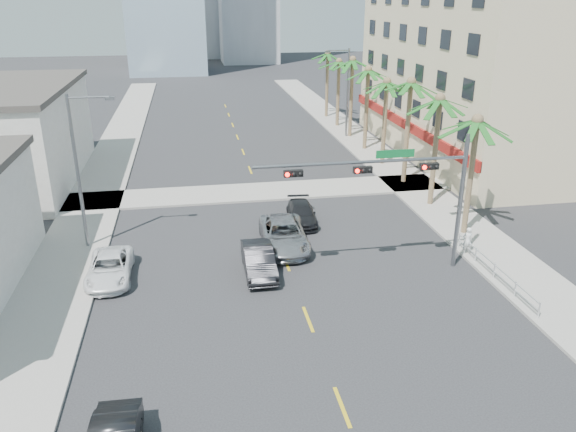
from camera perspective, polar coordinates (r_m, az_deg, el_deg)
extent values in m
plane|color=#262628|center=(23.09, 4.17, -15.61)|extent=(260.00, 260.00, 0.00)
cube|color=gray|center=(43.60, 13.24, 2.45)|extent=(4.00, 120.00, 0.15)
cube|color=gray|center=(40.89, -19.53, 0.47)|extent=(4.00, 120.00, 0.15)
cube|color=gray|center=(42.39, -2.97, 2.47)|extent=(80.00, 4.00, 0.15)
cube|color=beige|center=(55.15, 19.73, 13.67)|extent=(15.00, 28.00, 15.00)
cube|color=maroon|center=(52.63, 11.78, 9.14)|extent=(0.30, 28.00, 0.80)
cylinder|color=slate|center=(31.00, 17.07, 1.12)|extent=(0.24, 0.24, 7.20)
cylinder|color=slate|center=(28.16, 7.54, 5.45)|extent=(11.00, 0.16, 0.16)
cube|color=#0C662D|center=(28.61, 10.85, 6.24)|extent=(2.00, 0.05, 0.40)
cube|color=black|center=(29.34, 14.16, 4.92)|extent=(0.95, 0.28, 0.32)
sphere|color=#FF0C05|center=(29.07, 13.71, 4.81)|extent=(0.22, 0.22, 0.22)
cube|color=black|center=(28.12, 7.60, 4.68)|extent=(0.95, 0.28, 0.32)
sphere|color=#FF0C05|center=(27.88, 7.06, 4.56)|extent=(0.22, 0.22, 0.22)
cube|color=black|center=(27.30, 0.54, 4.35)|extent=(0.95, 0.28, 0.32)
sphere|color=#FF0C05|center=(27.09, -0.06, 4.22)|extent=(0.22, 0.22, 0.22)
cylinder|color=brown|center=(35.52, 18.02, 3.58)|extent=(0.36, 0.36, 7.20)
cylinder|color=brown|center=(39.93, 14.68, 6.14)|extent=(0.36, 0.36, 7.56)
cylinder|color=brown|center=(44.52, 12.00, 8.16)|extent=(0.36, 0.36, 7.92)
cylinder|color=brown|center=(49.34, 9.77, 9.18)|extent=(0.36, 0.36, 7.20)
cylinder|color=brown|center=(54.12, 7.95, 10.56)|extent=(0.36, 0.36, 7.56)
cylinder|color=brown|center=(58.98, 6.42, 11.71)|extent=(0.36, 0.36, 7.92)
cylinder|color=brown|center=(63.98, 5.10, 12.20)|extent=(0.36, 0.36, 7.20)
cylinder|color=brown|center=(68.93, 3.98, 13.06)|extent=(0.36, 0.36, 7.56)
cylinder|color=slate|center=(33.77, -20.57, 3.96)|extent=(0.20, 0.20, 9.00)
cylinder|color=slate|center=(32.63, -19.64, 11.31)|extent=(2.20, 0.12, 0.12)
cube|color=slate|center=(32.49, -17.67, 11.32)|extent=(0.50, 0.25, 0.18)
cylinder|color=slate|center=(58.78, 6.06, 12.23)|extent=(0.20, 0.20, 9.00)
cylinder|color=slate|center=(57.96, 5.14, 16.41)|extent=(2.20, 0.12, 0.12)
cube|color=slate|center=(57.69, 4.04, 16.32)|extent=(0.50, 0.25, 0.18)
cylinder|color=silver|center=(31.17, 20.21, -5.29)|extent=(0.08, 8.00, 0.08)
cylinder|color=silver|center=(31.02, 20.29, -4.71)|extent=(0.08, 8.00, 0.08)
cylinder|color=silver|center=(28.26, 24.13, -8.89)|extent=(0.08, 0.08, 1.00)
cylinder|color=silver|center=(29.70, 22.06, -7.05)|extent=(0.08, 0.08, 1.00)
cylinder|color=silver|center=(31.19, 20.20, -5.37)|extent=(0.08, 0.08, 1.00)
cylinder|color=silver|center=(32.74, 18.52, -3.84)|extent=(0.08, 0.08, 1.00)
cylinder|color=silver|center=(34.34, 17.00, -2.45)|extent=(0.08, 0.08, 1.00)
imported|color=white|center=(30.81, -17.66, -5.05)|extent=(2.21, 4.74, 1.31)
imported|color=black|center=(30.03, -3.00, -4.52)|extent=(1.58, 4.49, 1.48)
imported|color=#A5A5A9|center=(32.98, -0.43, -1.90)|extent=(2.91, 5.82, 1.58)
imported|color=black|center=(36.60, 1.38, 0.24)|extent=(2.09, 4.43, 1.25)
imported|color=white|center=(33.42, 17.77, -2.38)|extent=(0.60, 0.42, 1.59)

